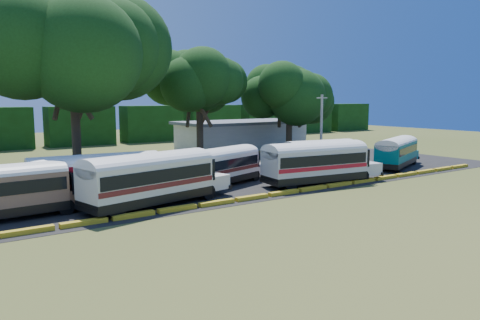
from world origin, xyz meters
TOP-DOWN VIEW (x-y plane):
  - ground at (0.00, 0.00)m, footprint 160.00×160.00m
  - asphalt_strip at (1.00, 12.00)m, footprint 64.00×24.00m
  - curb at (-0.00, 1.00)m, footprint 53.70×0.45m
  - terminal_building at (18.00, 30.00)m, footprint 19.00×9.00m
  - treeline_backdrop at (0.00, 48.00)m, footprint 130.00×4.00m
  - bus_red at (-10.89, 5.91)m, footprint 10.82×3.48m
  - bus_cream_west at (-8.32, 3.11)m, footprint 11.50×4.98m
  - bus_cream_east at (-0.36, 6.87)m, footprint 10.00×5.41m
  - bus_white_red at (6.56, 2.66)m, footprint 11.34×4.09m
  - bus_white_blue at (12.82, 8.46)m, footprint 9.53×3.61m
  - bus_teal at (20.23, 4.85)m, footprint 9.92×5.96m
  - tree_west at (-9.17, 17.35)m, footprint 14.53×14.53m
  - tree_center at (6.53, 22.31)m, footprint 8.93×8.93m
  - tree_east at (19.17, 20.89)m, footprint 9.47×9.47m
  - utility_pole at (17.38, 13.18)m, footprint 1.60×0.30m

SIDE VIEW (x-z plane):
  - ground at x=0.00m, z-range 0.00..0.00m
  - asphalt_strip at x=1.00m, z-range 0.00..0.02m
  - curb at x=0.00m, z-range 0.00..0.30m
  - bus_white_blue at x=12.82m, z-range 0.20..3.26m
  - bus_cream_east at x=-0.36m, z-range 0.21..3.41m
  - bus_teal at x=20.23m, z-range 0.24..3.44m
  - bus_red at x=-10.89m, z-range 0.26..3.76m
  - terminal_building at x=18.00m, z-range 0.03..4.03m
  - bus_white_red at x=6.56m, z-range 0.24..3.88m
  - bus_cream_west at x=-8.32m, z-range 0.24..3.92m
  - treeline_backdrop at x=0.00m, z-range 0.00..6.00m
  - utility_pole at x=17.38m, z-range 0.11..7.79m
  - tree_east at x=19.17m, z-range 2.28..13.85m
  - tree_center at x=6.53m, z-range 2.77..14.97m
  - tree_west at x=-9.17m, z-range 3.31..20.63m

